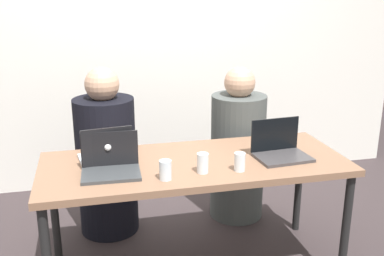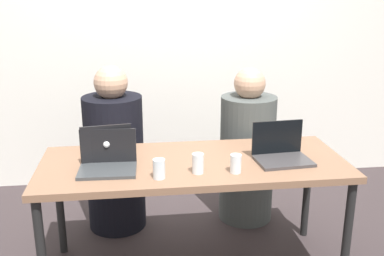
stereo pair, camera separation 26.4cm
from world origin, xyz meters
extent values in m
cube|color=white|center=(0.00, 1.50, 1.29)|extent=(4.63, 0.10, 2.57)
cube|color=#855F47|center=(0.00, 0.00, 0.71)|extent=(1.78, 0.72, 0.04)
cylinder|color=black|center=(0.84, -0.31, 0.34)|extent=(0.05, 0.05, 0.69)
cylinder|color=black|center=(-0.84, 0.31, 0.34)|extent=(0.05, 0.05, 0.69)
cylinder|color=black|center=(0.84, 0.31, 0.34)|extent=(0.05, 0.05, 0.69)
cylinder|color=black|center=(-0.49, 0.63, 0.49)|extent=(0.45, 0.45, 0.98)
sphere|color=tan|center=(-0.49, 0.63, 1.08)|extent=(0.23, 0.23, 0.23)
cylinder|color=#474D4B|center=(0.49, 0.63, 0.48)|extent=(0.42, 0.42, 0.95)
sphere|color=tan|center=(0.49, 0.63, 1.05)|extent=(0.23, 0.23, 0.23)
cube|color=#393C3F|center=(-0.49, -0.11, 0.74)|extent=(0.32, 0.23, 0.02)
cube|color=black|center=(-0.49, 0.00, 0.85)|extent=(0.31, 0.02, 0.20)
sphere|color=white|center=(-0.49, 0.02, 0.85)|extent=(0.04, 0.04, 0.04)
cube|color=#3C393B|center=(0.51, -0.09, 0.74)|extent=(0.33, 0.24, 0.02)
cube|color=black|center=(0.51, 0.02, 0.85)|extent=(0.31, 0.03, 0.20)
sphere|color=white|center=(0.50, 0.04, 0.85)|extent=(0.04, 0.04, 0.04)
cube|color=silver|center=(-0.51, 0.14, 0.74)|extent=(0.31, 0.27, 0.02)
cube|color=black|center=(-0.50, 0.01, 0.85)|extent=(0.28, 0.05, 0.21)
sphere|color=white|center=(-0.50, 0.00, 0.85)|extent=(0.04, 0.04, 0.04)
cylinder|color=white|center=(0.21, -0.20, 0.78)|extent=(0.06, 0.06, 0.10)
cylinder|color=silver|center=(0.21, -0.20, 0.76)|extent=(0.05, 0.05, 0.06)
cylinder|color=silver|center=(-0.21, -0.23, 0.78)|extent=(0.07, 0.07, 0.11)
cylinder|color=silver|center=(-0.21, -0.23, 0.76)|extent=(0.06, 0.06, 0.06)
cylinder|color=white|center=(0.00, -0.18, 0.78)|extent=(0.06, 0.06, 0.11)
cylinder|color=silver|center=(0.00, -0.18, 0.76)|extent=(0.06, 0.06, 0.06)
camera|label=1|loc=(-0.58, -2.38, 1.69)|focal=42.00mm
camera|label=2|loc=(-0.32, -2.43, 1.69)|focal=42.00mm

